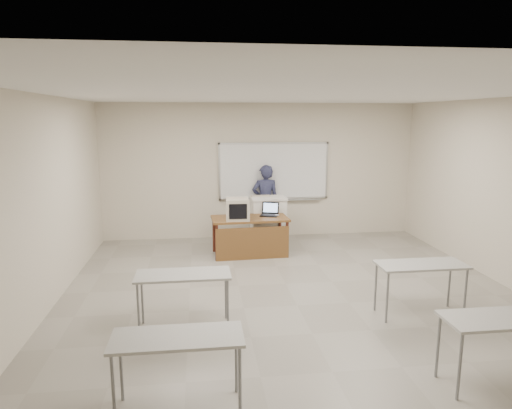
{
  "coord_description": "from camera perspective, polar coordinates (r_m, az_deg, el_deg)",
  "views": [
    {
      "loc": [
        -1.37,
        -6.09,
        2.68
      ],
      "look_at": [
        -0.33,
        2.2,
        1.08
      ],
      "focal_mm": 32.0,
      "sensor_mm": 36.0,
      "label": 1
    }
  ],
  "objects": [
    {
      "name": "crt_monitor",
      "position": [
        8.77,
        -2.33,
        -0.57
      ],
      "size": [
        0.44,
        0.49,
        0.42
      ],
      "rotation": [
        0.0,
        0.0,
        -0.04
      ],
      "color": "#B4A893",
      "rests_on": "instructor_desk"
    },
    {
      "name": "keyboard",
      "position": [
        9.6,
        0.59,
        1.06
      ],
      "size": [
        0.42,
        0.16,
        0.02
      ],
      "primitive_type": "cube",
      "rotation": [
        0.0,
        0.0,
        0.05
      ],
      "color": "#B4A893",
      "rests_on": "podium"
    },
    {
      "name": "instructor_desk",
      "position": [
        8.89,
        -0.71,
        -3.03
      ],
      "size": [
        1.49,
        0.74,
        0.75
      ],
      "rotation": [
        0.0,
        0.0,
        0.05
      ],
      "color": "brown",
      "rests_on": "floor"
    },
    {
      "name": "floor",
      "position": [
        6.8,
        5.17,
        -12.49
      ],
      "size": [
        7.0,
        8.0,
        0.01
      ],
      "primitive_type": "cube",
      "color": "gray",
      "rests_on": "ground"
    },
    {
      "name": "mouse",
      "position": [
        9.08,
        2.63,
        -1.35
      ],
      "size": [
        0.1,
        0.07,
        0.04
      ],
      "primitive_type": "ellipsoid",
      "rotation": [
        0.0,
        0.0,
        -0.08
      ],
      "color": "#ACADB3",
      "rests_on": "instructor_desk"
    },
    {
      "name": "student_desks",
      "position": [
        5.33,
        8.44,
        -11.45
      ],
      "size": [
        4.4,
        2.2,
        0.73
      ],
      "color": "#A6A5A0",
      "rests_on": "floor"
    },
    {
      "name": "whiteboard",
      "position": [
        10.27,
        2.24,
        4.09
      ],
      "size": [
        2.48,
        0.1,
        1.31
      ],
      "color": "white",
      "rests_on": "floor"
    },
    {
      "name": "presenter",
      "position": [
        10.24,
        1.18,
        0.39
      ],
      "size": [
        0.61,
        0.41,
        1.66
      ],
      "primitive_type": "imported",
      "rotation": [
        0.0,
        0.0,
        3.12
      ],
      "color": "black",
      "rests_on": "floor"
    },
    {
      "name": "laptop",
      "position": [
        9.15,
        1.59,
        -1.0
      ],
      "size": [
        0.34,
        0.32,
        0.25
      ],
      "rotation": [
        0.0,
        0.0,
        -0.35
      ],
      "color": "black",
      "rests_on": "instructor_desk"
    },
    {
      "name": "podium",
      "position": [
        9.65,
        1.53,
        -2.11
      ],
      "size": [
        0.74,
        0.54,
        1.04
      ],
      "rotation": [
        0.0,
        0.0,
        0.02
      ],
      "color": "white",
      "rests_on": "floor"
    }
  ]
}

